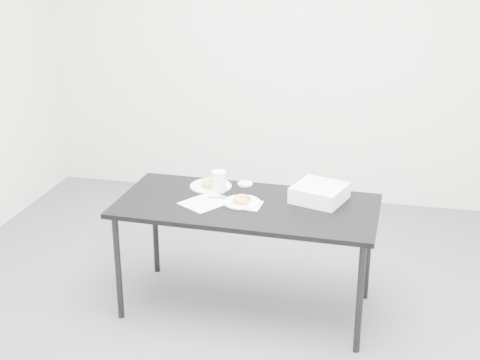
% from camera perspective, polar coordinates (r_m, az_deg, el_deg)
% --- Properties ---
extents(floor, '(4.00, 4.00, 0.00)m').
position_cam_1_polar(floor, '(4.18, -1.82, -11.17)').
color(floor, '#48484C').
rests_on(floor, ground).
extents(wall_back, '(4.00, 0.02, 2.70)m').
position_cam_1_polar(wall_back, '(5.57, 3.32, 11.80)').
color(wall_back, silver).
rests_on(wall_back, floor).
extents(table, '(1.54, 0.75, 0.69)m').
position_cam_1_polar(table, '(3.93, 0.57, -2.75)').
color(table, black).
rests_on(table, floor).
extents(scorecard, '(0.33, 0.35, 0.00)m').
position_cam_1_polar(scorecard, '(3.93, -2.91, -1.89)').
color(scorecard, white).
rests_on(scorecard, table).
extents(logo_patch, '(0.06, 0.06, 0.00)m').
position_cam_1_polar(logo_patch, '(3.99, -1.43, -1.49)').
color(logo_patch, green).
rests_on(logo_patch, scorecard).
extents(pen, '(0.13, 0.03, 0.01)m').
position_cam_1_polar(pen, '(3.99, -1.75, -1.48)').
color(pen, '#0D8A95').
rests_on(pen, scorecard).
extents(napkin, '(0.16, 0.16, 0.00)m').
position_cam_1_polar(napkin, '(3.89, 0.67, -2.14)').
color(napkin, white).
rests_on(napkin, table).
extents(plate_near, '(0.22, 0.22, 0.01)m').
position_cam_1_polar(plate_near, '(3.91, 0.17, -1.92)').
color(plate_near, white).
rests_on(plate_near, napkin).
extents(donut_near, '(0.12, 0.12, 0.03)m').
position_cam_1_polar(donut_near, '(3.91, 0.17, -1.64)').
color(donut_near, gold).
rests_on(donut_near, plate_near).
extents(plate_far, '(0.26, 0.26, 0.01)m').
position_cam_1_polar(plate_far, '(4.17, -2.51, -0.51)').
color(plate_far, white).
rests_on(plate_far, table).
extents(donut_far, '(0.12, 0.12, 0.04)m').
position_cam_1_polar(donut_far, '(4.16, -2.51, -0.21)').
color(donut_far, gold).
rests_on(donut_far, plate_far).
extents(coffee_cup, '(0.09, 0.09, 0.13)m').
position_cam_1_polar(coffee_cup, '(4.07, -1.82, -0.12)').
color(coffee_cup, white).
rests_on(coffee_cup, table).
extents(cup_lid, '(0.09, 0.09, 0.01)m').
position_cam_1_polar(cup_lid, '(4.20, 0.45, -0.33)').
color(cup_lid, white).
rests_on(cup_lid, table).
extents(bakery_box, '(0.35, 0.35, 0.09)m').
position_cam_1_polar(bakery_box, '(3.97, 6.80, -1.10)').
color(bakery_box, silver).
rests_on(bakery_box, table).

